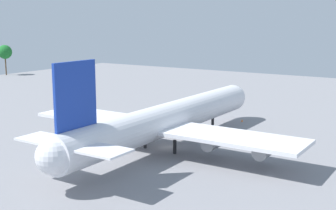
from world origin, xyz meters
The scene contains 3 objects.
ground_plane centered at (0.00, 0.00, 0.00)m, with size 277.83×277.83×0.00m, color gray.
cargo_airplane centered at (-0.26, 0.00, 6.01)m, with size 69.46×59.65×20.10m.
safety_cone_nose centered at (31.26, -3.05, 0.33)m, with size 0.46×0.46×0.66m, color orange.
Camera 1 is at (-77.68, -50.31, 26.33)m, focal length 48.70 mm.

